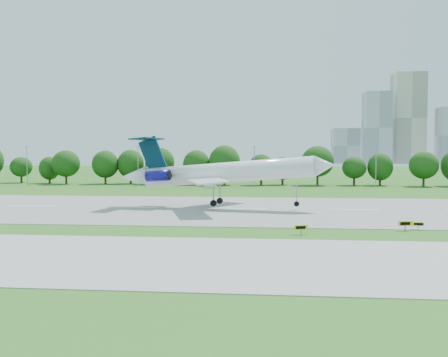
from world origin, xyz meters
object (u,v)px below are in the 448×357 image
Objects in this scene: taxi_sign_left at (405,224)px; airliner at (217,172)px; service_vehicle_b at (208,184)px; service_vehicle_a at (211,186)px.

airliner is at bearing 126.02° from taxi_sign_left.
airliner is 10.54× the size of service_vehicle_b.
airliner reaches higher than taxi_sign_left.
taxi_sign_left is (27.37, -23.42, -5.70)m from airliner.
service_vehicle_a is 6.07m from service_vehicle_b.
service_vehicle_b is (-1.63, 5.84, 0.03)m from service_vehicle_a.
service_vehicle_a is at bearing -163.49° from service_vehicle_b.
airliner is 58.52m from service_vehicle_b.
airliner is at bearing -169.90° from service_vehicle_b.
service_vehicle_b is at bearing 107.53° from airliner.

